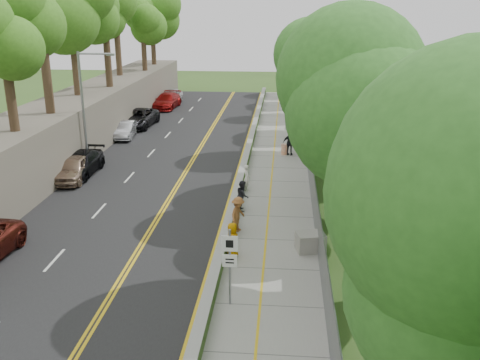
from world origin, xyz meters
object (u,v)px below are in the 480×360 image
at_px(construction_barrel, 284,149).
at_px(person_far, 290,143).
at_px(signpost, 230,259).
at_px(concrete_block, 310,242).
at_px(streetlight, 86,102).
at_px(painter_0, 232,240).

relative_size(construction_barrel, person_far, 0.44).
bearing_deg(signpost, concrete_block, 56.87).
bearing_deg(concrete_block, signpost, -123.13).
distance_m(construction_barrel, concrete_block, 16.54).
relative_size(signpost, concrete_block, 2.41).
xyz_separation_m(signpost, concrete_block, (3.25, 4.98, -1.48)).
height_order(streetlight, person_far, streetlight).
bearing_deg(streetlight, painter_0, -49.22).
height_order(streetlight, concrete_block, streetlight).
relative_size(signpost, person_far, 1.66).
height_order(signpost, painter_0, signpost).
xyz_separation_m(streetlight, person_far, (13.87, 4.32, -3.66)).
bearing_deg(construction_barrel, concrete_block, -85.49).
relative_size(concrete_block, painter_0, 0.78).
bearing_deg(person_far, painter_0, 94.34).
bearing_deg(person_far, streetlight, 30.36).
relative_size(streetlight, construction_barrel, 9.82).
xyz_separation_m(signpost, construction_barrel, (1.95, 21.46, -1.51)).
bearing_deg(construction_barrel, streetlight, -161.72).
height_order(concrete_block, painter_0, painter_0).
bearing_deg(painter_0, signpost, -178.42).
xyz_separation_m(construction_barrel, painter_0, (-2.25, -17.45, 0.42)).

